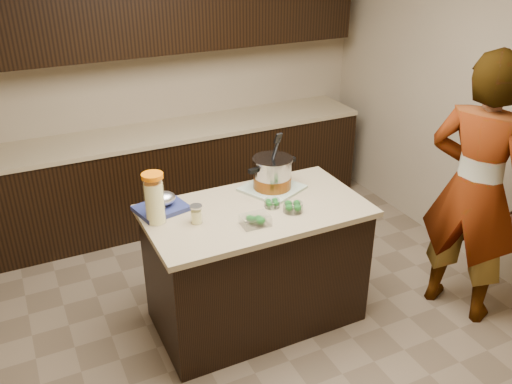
# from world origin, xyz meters

# --- Properties ---
(ground_plane) EXTENTS (4.00, 4.00, 0.00)m
(ground_plane) POSITION_xyz_m (0.00, 0.00, 0.00)
(ground_plane) COLOR brown
(ground_plane) RESTS_ON ground
(room_shell) EXTENTS (4.04, 4.04, 2.72)m
(room_shell) POSITION_xyz_m (0.00, 0.00, 1.71)
(room_shell) COLOR tan
(room_shell) RESTS_ON ground
(back_cabinets) EXTENTS (3.60, 0.63, 2.33)m
(back_cabinets) POSITION_xyz_m (0.00, 1.74, 0.94)
(back_cabinets) COLOR black
(back_cabinets) RESTS_ON ground
(island) EXTENTS (1.46, 0.81, 0.90)m
(island) POSITION_xyz_m (0.00, 0.00, 0.45)
(island) COLOR black
(island) RESTS_ON ground
(dish_towel) EXTENTS (0.48, 0.48, 0.02)m
(dish_towel) POSITION_xyz_m (0.22, 0.20, 0.91)
(dish_towel) COLOR #5C7F55
(dish_towel) RESTS_ON island
(stock_pot) EXTENTS (0.39, 0.32, 0.40)m
(stock_pot) POSITION_xyz_m (0.22, 0.20, 1.01)
(stock_pot) COLOR #B7B7BC
(stock_pot) RESTS_ON dish_towel
(lemonade_pitcher) EXTENTS (0.17, 0.17, 0.33)m
(lemonade_pitcher) POSITION_xyz_m (-0.64, 0.12, 1.05)
(lemonade_pitcher) COLOR #F8EE97
(lemonade_pitcher) RESTS_ON island
(mason_jar) EXTENTS (0.09, 0.09, 0.13)m
(mason_jar) POSITION_xyz_m (-0.42, -0.01, 0.96)
(mason_jar) COLOR #F8EE97
(mason_jar) RESTS_ON island
(broccoli_tub_left) EXTENTS (0.12, 0.12, 0.05)m
(broccoli_tub_left) POSITION_xyz_m (0.11, -0.03, 0.92)
(broccoli_tub_left) COLOR silver
(broccoli_tub_left) RESTS_ON island
(broccoli_tub_right) EXTENTS (0.14, 0.14, 0.06)m
(broccoli_tub_right) POSITION_xyz_m (0.20, -0.14, 0.93)
(broccoli_tub_right) COLOR silver
(broccoli_tub_right) RESTS_ON island
(broccoli_tub_rect) EXTENTS (0.18, 0.14, 0.06)m
(broccoli_tub_rect) POSITION_xyz_m (-0.10, -0.19, 0.93)
(broccoli_tub_rect) COLOR silver
(broccoli_tub_rect) RESTS_ON island
(blue_tray) EXTENTS (0.36, 0.31, 0.12)m
(blue_tray) POSITION_xyz_m (-0.56, 0.25, 0.94)
(blue_tray) COLOR navy
(blue_tray) RESTS_ON island
(person) EXTENTS (0.70, 0.82, 1.92)m
(person) POSITION_xyz_m (1.40, -0.52, 0.96)
(person) COLOR gray
(person) RESTS_ON ground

